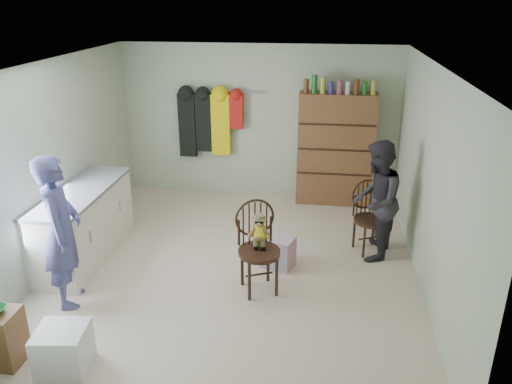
# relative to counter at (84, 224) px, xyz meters

# --- Properties ---
(ground_plane) EXTENTS (5.00, 5.00, 0.00)m
(ground_plane) POSITION_rel_counter_xyz_m (1.95, 0.00, -0.47)
(ground_plane) COLOR beige
(ground_plane) RESTS_ON ground
(room_walls) EXTENTS (5.00, 5.00, 5.00)m
(room_walls) POSITION_rel_counter_xyz_m (1.95, 0.53, 1.11)
(room_walls) COLOR beige
(room_walls) RESTS_ON ground
(counter) EXTENTS (0.64, 1.86, 0.94)m
(counter) POSITION_rel_counter_xyz_m (0.00, 0.00, 0.00)
(counter) COLOR silver
(counter) RESTS_ON ground
(stool) EXTENTS (0.38, 0.33, 0.55)m
(stool) POSITION_rel_counter_xyz_m (0.11, -2.01, -0.20)
(stool) COLOR brown
(stool) RESTS_ON ground
(plastic_tub) EXTENTS (0.49, 0.47, 0.42)m
(plastic_tub) POSITION_rel_counter_xyz_m (0.72, -2.02, -0.26)
(plastic_tub) COLOR white
(plastic_tub) RESTS_ON ground
(chair_front) EXTENTS (0.63, 0.63, 1.07)m
(chair_front) POSITION_rel_counter_xyz_m (2.31, -0.45, 0.15)
(chair_front) COLOR #372013
(chair_front) RESTS_ON ground
(chair_far) EXTENTS (0.56, 0.56, 0.96)m
(chair_far) POSITION_rel_counter_xyz_m (3.63, 0.69, 0.05)
(chair_far) COLOR #372013
(chair_far) RESTS_ON ground
(striped_bag) EXTENTS (0.45, 0.40, 0.40)m
(striped_bag) POSITION_rel_counter_xyz_m (2.50, 0.09, -0.27)
(striped_bag) COLOR #E57282
(striped_bag) RESTS_ON ground
(person_left) EXTENTS (0.59, 0.73, 1.72)m
(person_left) POSITION_rel_counter_xyz_m (0.26, -0.97, 0.39)
(person_left) COLOR #464B82
(person_left) RESTS_ON ground
(person_right) EXTENTS (0.75, 0.87, 1.56)m
(person_right) POSITION_rel_counter_xyz_m (3.69, 0.52, 0.31)
(person_right) COLOR #2D2B33
(person_right) RESTS_ON ground
(dresser) EXTENTS (1.20, 0.39, 2.08)m
(dresser) POSITION_rel_counter_xyz_m (3.20, 2.30, 0.44)
(dresser) COLOR brown
(dresser) RESTS_ON ground
(coat_rack) EXTENTS (1.42, 0.12, 1.09)m
(coat_rack) POSITION_rel_counter_xyz_m (1.12, 2.38, 0.78)
(coat_rack) COLOR #99999E
(coat_rack) RESTS_ON ground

